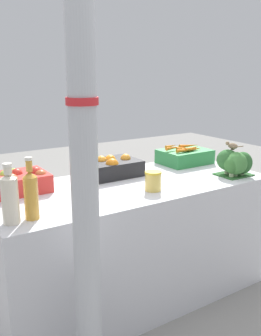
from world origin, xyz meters
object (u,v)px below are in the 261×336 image
at_px(apple_crate, 15,182).
at_px(orange_crate, 110,167).
at_px(broccoli_pile, 234,163).
at_px(pickle_jar, 153,181).
at_px(sparrow_bird, 232,146).
at_px(support_pole, 83,120).
at_px(carrot_crate, 185,156).
at_px(juice_bottle_amber, 31,194).
at_px(juice_bottle_cloudy, 10,198).

relative_size(apple_crate, orange_crate, 1.00).
bearing_deg(broccoli_pile, apple_crate, 161.16).
height_order(pickle_jar, sparrow_bird, sparrow_bird).
relative_size(support_pole, carrot_crate, 6.97).
bearing_deg(juice_bottle_amber, support_pole, -72.57).
height_order(juice_bottle_amber, sparrow_bird, juice_bottle_amber).
bearing_deg(juice_bottle_cloudy, orange_crate, 30.43).
bearing_deg(apple_crate, carrot_crate, 0.09).
xyz_separation_m(juice_bottle_cloudy, pickle_jar, (0.84, 0.04, -0.07)).
relative_size(juice_bottle_amber, sparrow_bird, 2.22).
xyz_separation_m(support_pole, orange_crate, (0.58, 0.81, -0.44)).
bearing_deg(pickle_jar, juice_bottle_cloudy, -177.09).
bearing_deg(apple_crate, pickle_jar, -30.83).
distance_m(juice_bottle_amber, pickle_jar, 0.75).
distance_m(orange_crate, sparrow_bird, 0.83).
relative_size(support_pole, juice_bottle_amber, 8.48).
relative_size(apple_crate, pickle_jar, 3.16).
bearing_deg(orange_crate, pickle_jar, -82.78).
height_order(support_pole, juice_bottle_cloudy, support_pole).
height_order(broccoli_pile, juice_bottle_cloudy, juice_bottle_cloudy).
bearing_deg(carrot_crate, juice_bottle_amber, -161.21).
bearing_deg(juice_bottle_amber, apple_crate, 83.74).
relative_size(apple_crate, carrot_crate, 1.00).
bearing_deg(support_pole, juice_bottle_cloudy, 120.58).
bearing_deg(pickle_jar, apple_crate, 149.17).
bearing_deg(carrot_crate, sparrow_bird, -84.59).
height_order(apple_crate, juice_bottle_cloudy, juice_bottle_cloudy).
height_order(support_pole, broccoli_pile, support_pole).
xyz_separation_m(orange_crate, carrot_crate, (0.66, -0.00, -0.00)).
bearing_deg(carrot_crate, apple_crate, -179.91).
height_order(apple_crate, orange_crate, orange_crate).
xyz_separation_m(carrot_crate, juice_bottle_amber, (-1.35, -0.46, 0.07)).
bearing_deg(orange_crate, apple_crate, -179.43).
height_order(broccoli_pile, sparrow_bird, sparrow_bird).
bearing_deg(support_pole, juice_bottle_amber, 107.43).
bearing_deg(apple_crate, broccoli_pile, -18.84).
relative_size(orange_crate, broccoli_pile, 1.62).
distance_m(pickle_jar, sparrow_bird, 0.66).
relative_size(support_pole, apple_crate, 6.97).
distance_m(carrot_crate, broccoli_pile, 0.46).
height_order(carrot_crate, broccoli_pile, broccoli_pile).
bearing_deg(carrot_crate, pickle_jar, -145.46).
bearing_deg(support_pole, broccoli_pile, 15.56).
distance_m(apple_crate, juice_bottle_amber, 0.46).
bearing_deg(pickle_jar, carrot_crate, 34.54).
relative_size(juice_bottle_cloudy, juice_bottle_amber, 0.95).
bearing_deg(sparrow_bird, orange_crate, 49.33).
relative_size(apple_crate, sparrow_bird, 2.70).
xyz_separation_m(pickle_jar, sparrow_bird, (0.64, -0.01, 0.14)).
relative_size(support_pole, sparrow_bird, 18.85).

